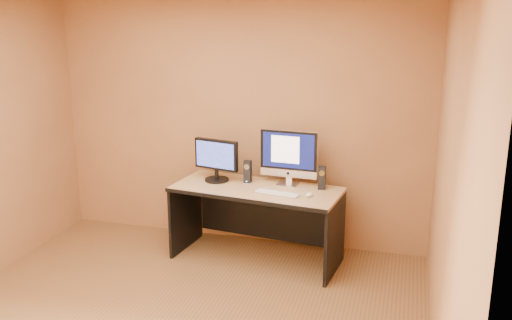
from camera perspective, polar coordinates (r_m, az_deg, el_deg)
name	(u,v)px	position (r m, az deg, el deg)	size (l,w,h in m)	color
walls	(158,174)	(4.20, -9.73, -1.39)	(4.00, 4.00, 2.60)	#96673C
desk	(256,224)	(5.71, 0.05, -6.42)	(1.64, 0.72, 0.76)	tan
imac	(288,157)	(5.61, 3.22, 0.26)	(0.58, 0.21, 0.56)	silver
second_monitor	(216,160)	(5.77, -3.98, -0.04)	(0.49, 0.25, 0.43)	black
speaker_left	(248,171)	(5.73, -0.84, -1.15)	(0.07, 0.07, 0.23)	black
speaker_right	(322,178)	(5.56, 6.61, -1.78)	(0.07, 0.07, 0.23)	black
keyboard	(277,193)	(5.40, 2.10, -3.35)	(0.44, 0.12, 0.02)	silver
mouse	(309,194)	(5.36, 5.36, -3.46)	(0.06, 0.10, 0.04)	white
cable_a	(288,182)	(5.76, 3.21, -2.24)	(0.01, 0.01, 0.23)	black
cable_b	(288,182)	(5.77, 3.19, -2.19)	(0.01, 0.01, 0.18)	black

